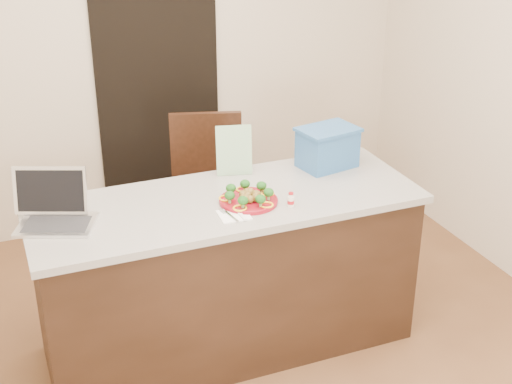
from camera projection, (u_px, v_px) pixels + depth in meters
name	position (u px, v px, depth m)	size (l,w,h in m)	color
ground	(245.00, 368.00, 3.90)	(4.00, 4.00, 0.00)	brown
room_shell	(242.00, 81.00, 3.22)	(4.00, 4.00, 4.00)	white
doorway	(159.00, 92.00, 5.18)	(0.90, 0.02, 2.00)	black
island	(228.00, 274.00, 3.92)	(2.06, 0.76, 0.92)	black
plate	(248.00, 200.00, 3.68)	(0.30, 0.30, 0.02)	maroon
meatballs	(249.00, 195.00, 3.67)	(0.12, 0.12, 0.05)	brown
broccoli	(248.00, 192.00, 3.66)	(0.25, 0.26, 0.05)	#134412
pepper_rings	(248.00, 199.00, 3.67)	(0.30, 0.29, 0.01)	yellow
napkin	(234.00, 215.00, 3.55)	(0.15, 0.15, 0.01)	white
fork	(229.00, 214.00, 3.55)	(0.04, 0.16, 0.00)	#B5B5BA
knife	(241.00, 214.00, 3.54)	(0.02, 0.18, 0.01)	white
yogurt_bottle	(291.00, 201.00, 3.63)	(0.04, 0.04, 0.08)	silver
laptop	(53.00, 208.00, 3.46)	(0.43, 0.41, 0.26)	silver
leaflet	(234.00, 150.00, 3.96)	(0.20, 0.00, 0.29)	silver
blue_box	(327.00, 147.00, 4.07)	(0.36, 0.29, 0.23)	#295994
chair	(213.00, 184.00, 4.67)	(0.58, 0.59, 1.06)	#351B0F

